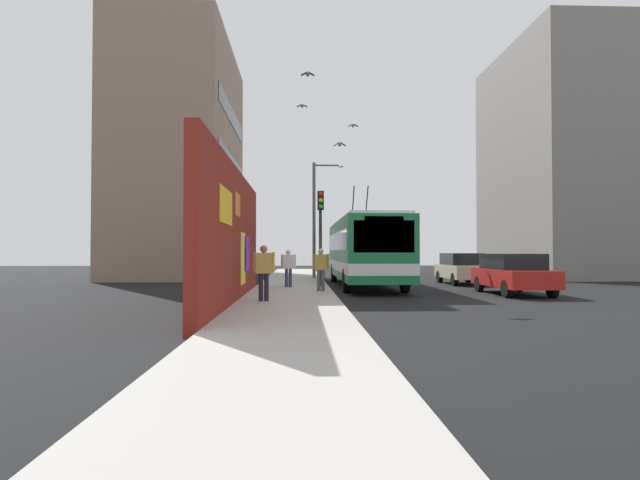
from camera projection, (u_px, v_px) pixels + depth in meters
The scene contains 14 objects.
ground_plane at pixel (331, 292), 20.97m from camera, with size 80.00×80.00×0.00m, color black.
sidewalk_slab at pixel (292, 291), 20.91m from camera, with size 48.00×3.20×0.15m, color #ADA8A0.
graffiti_wall at pixel (234, 237), 16.34m from camera, with size 12.89×0.32×4.25m.
building_far_left at pixel (182, 162), 34.75m from camera, with size 13.54×6.65×15.44m.
building_far_right at pixel (571, 162), 34.83m from camera, with size 12.26×8.74×15.37m.
city_bus at pixel (364, 249), 24.68m from camera, with size 11.86×2.66×4.97m.
parked_car_red at pixel (513, 273), 20.05m from camera, with size 4.36×1.89×1.58m.
parked_car_champagne at pixel (462, 268), 26.38m from camera, with size 4.06×1.79×1.58m.
pedestrian_midblock at pixel (288, 265), 22.08m from camera, with size 0.22×0.65×1.59m.
pedestrian_near_wall at pixel (264, 268), 15.85m from camera, with size 0.23×0.68×1.71m.
pedestrian_at_curb at pixel (321, 266), 19.96m from camera, with size 0.22×0.66×1.62m.
traffic_light at pixel (321, 222), 22.88m from camera, with size 0.49×0.28×4.22m.
street_lamp at pixel (317, 212), 29.78m from camera, with size 0.44×1.78×6.65m.
flying_pigeons at pixel (326, 114), 24.21m from camera, with size 6.93×3.19×3.13m.
Camera 1 is at (-20.98, 1.26, 1.67)m, focal length 29.03 mm.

